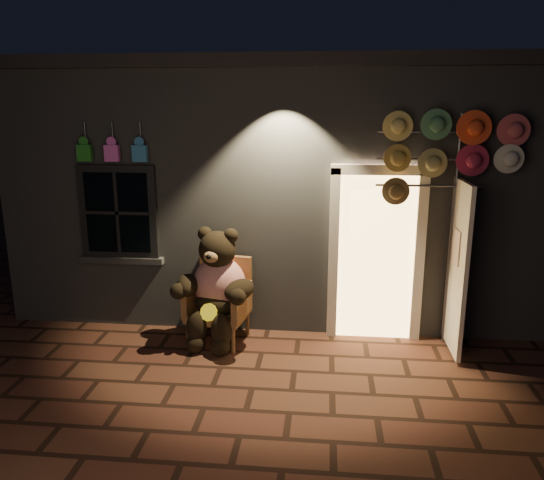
# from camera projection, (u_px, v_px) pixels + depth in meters

# --- Properties ---
(ground) EXTENTS (60.00, 60.00, 0.00)m
(ground) POSITION_uv_depth(u_px,v_px,m) (252.00, 388.00, 5.52)
(ground) COLOR #512E1F
(ground) RESTS_ON ground
(shop_building) EXTENTS (7.30, 5.95, 3.51)m
(shop_building) POSITION_uv_depth(u_px,v_px,m) (284.00, 175.00, 8.95)
(shop_building) COLOR slate
(shop_building) RESTS_ON ground
(wicker_armchair) EXTENTS (0.81, 0.75, 1.04)m
(wicker_armchair) POSITION_uv_depth(u_px,v_px,m) (221.00, 300.00, 6.61)
(wicker_armchair) COLOR brown
(wicker_armchair) RESTS_ON ground
(teddy_bear) EXTENTS (1.04, 0.89, 1.46)m
(teddy_bear) POSITION_uv_depth(u_px,v_px,m) (217.00, 288.00, 6.43)
(teddy_bear) COLOR red
(teddy_bear) RESTS_ON ground
(hat_rack) EXTENTS (1.61, 0.22, 2.80)m
(hat_rack) POSITION_uv_depth(u_px,v_px,m) (445.00, 153.00, 5.98)
(hat_rack) COLOR #59595E
(hat_rack) RESTS_ON ground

